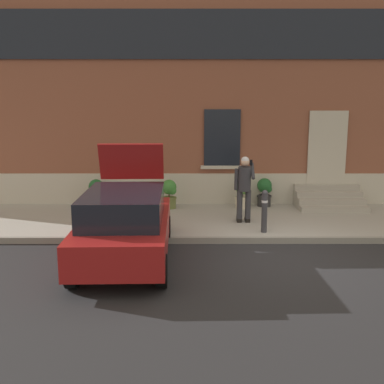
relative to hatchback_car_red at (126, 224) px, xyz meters
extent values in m
plane|color=#232326|center=(3.16, 0.30, -0.80)|extent=(80.00, 80.00, 0.00)
cube|color=#99968E|center=(3.16, 3.10, -0.72)|extent=(24.00, 3.60, 0.15)
cube|color=gray|center=(3.16, 1.24, -0.72)|extent=(24.00, 0.12, 0.15)
cube|color=brown|center=(3.16, 5.60, 2.95)|extent=(24.00, 1.40, 7.50)
cube|color=#BCB7A8|center=(3.16, 4.88, -0.25)|extent=(24.00, 0.08, 1.10)
cube|color=maroon|center=(5.49, 4.87, 1.04)|extent=(1.00, 0.08, 2.10)
cube|color=#BCB7A8|center=(5.49, 4.85, 1.09)|extent=(1.16, 0.06, 2.24)
cube|color=black|center=(2.29, 4.87, 1.40)|extent=(1.10, 0.06, 1.70)
cube|color=#BCB7A8|center=(2.29, 4.84, 0.50)|extent=(1.30, 0.12, 0.10)
cube|color=black|center=(3.16, 4.87, 4.40)|extent=(16.80, 0.06, 1.40)
cube|color=#9E998E|center=(5.49, 3.78, -0.57)|extent=(1.97, 0.32, 0.16)
cube|color=#9E998E|center=(5.49, 4.10, -0.49)|extent=(1.97, 0.32, 0.32)
cube|color=#9E998E|center=(5.49, 4.42, -0.41)|extent=(1.97, 0.32, 0.48)
cube|color=#9E998E|center=(5.49, 4.74, -0.33)|extent=(1.97, 0.32, 0.64)
cube|color=maroon|center=(0.00, 0.02, -0.18)|extent=(1.85, 4.04, 0.64)
cube|color=black|center=(0.00, -0.13, 0.42)|extent=(1.60, 2.44, 0.56)
cube|color=black|center=(-0.05, 2.03, -0.40)|extent=(1.66, 0.14, 0.20)
cube|color=yellow|center=(-0.05, 2.03, -0.22)|extent=(0.52, 0.03, 0.12)
cube|color=#B21414|center=(-0.81, 2.01, 0.04)|extent=(0.16, 0.04, 0.18)
cube|color=#B21414|center=(0.70, 2.05, 0.04)|extent=(0.16, 0.04, 0.18)
cube|color=maroon|center=(-0.03, 1.47, 1.10)|extent=(1.50, 0.40, 0.87)
cylinder|color=black|center=(-0.76, -1.40, -0.50)|extent=(0.22, 0.60, 0.60)
cylinder|color=black|center=(0.83, -1.36, -0.50)|extent=(0.22, 0.60, 0.60)
cylinder|color=black|center=(-0.83, 1.40, -0.50)|extent=(0.22, 0.60, 0.60)
cylinder|color=black|center=(0.76, 1.44, -0.50)|extent=(0.22, 0.60, 0.60)
cylinder|color=#333338|center=(3.12, 1.65, -0.17)|extent=(0.14, 0.14, 0.95)
sphere|color=#333338|center=(3.12, 1.65, 0.32)|extent=(0.15, 0.15, 0.15)
cylinder|color=silver|center=(3.12, 1.65, 0.12)|extent=(0.15, 0.15, 0.06)
cylinder|color=#2D2D33|center=(2.62, 2.62, -0.20)|extent=(0.15, 0.15, 0.82)
cube|color=black|center=(2.62, 2.68, -0.60)|extent=(0.12, 0.28, 0.10)
cylinder|color=#2D2D33|center=(2.84, 2.62, -0.20)|extent=(0.15, 0.15, 0.82)
cube|color=black|center=(2.84, 2.68, -0.60)|extent=(0.12, 0.28, 0.10)
cylinder|color=#2D2D33|center=(2.73, 2.59, 0.52)|extent=(0.34, 0.42, 0.66)
sphere|color=tan|center=(2.73, 2.53, 0.96)|extent=(0.22, 0.22, 0.22)
sphere|color=silver|center=(2.73, 2.53, 0.99)|extent=(0.21, 0.21, 0.21)
cylinder|color=#2D2D33|center=(2.51, 2.55, 0.51)|extent=(0.09, 0.16, 0.57)
cylinder|color=#2D2D33|center=(2.93, 2.55, 0.73)|extent=(0.09, 0.43, 0.40)
cube|color=black|center=(2.88, 2.51, 0.94)|extent=(0.07, 0.02, 0.15)
cylinder|color=#B25B38|center=(-1.48, 4.35, -0.48)|extent=(0.40, 0.40, 0.34)
cylinder|color=#B25B38|center=(-1.48, 4.35, -0.34)|extent=(0.44, 0.44, 0.05)
cylinder|color=#47331E|center=(-1.48, 4.35, -0.19)|extent=(0.04, 0.04, 0.24)
sphere|color=#1E5628|center=(-1.48, 4.35, -0.01)|extent=(0.44, 0.44, 0.44)
sphere|color=#1E5628|center=(-1.38, 4.30, -0.11)|extent=(0.24, 0.24, 0.24)
cylinder|color=#606B38|center=(0.69, 4.26, -0.48)|extent=(0.40, 0.40, 0.34)
cylinder|color=#606B38|center=(0.69, 4.26, -0.34)|extent=(0.44, 0.44, 0.05)
cylinder|color=#47331E|center=(0.69, 4.26, -0.19)|extent=(0.04, 0.04, 0.24)
sphere|color=#387F33|center=(0.69, 4.26, -0.01)|extent=(0.44, 0.44, 0.44)
sphere|color=#387F33|center=(0.79, 4.21, -0.11)|extent=(0.24, 0.24, 0.24)
cylinder|color=beige|center=(2.87, 4.29, -0.48)|extent=(0.40, 0.40, 0.34)
cylinder|color=beige|center=(2.87, 4.29, -0.34)|extent=(0.44, 0.44, 0.05)
cylinder|color=#47331E|center=(2.87, 4.29, -0.19)|extent=(0.04, 0.04, 0.24)
sphere|color=#4C843D|center=(2.87, 4.29, -0.01)|extent=(0.44, 0.44, 0.44)
sphere|color=#4C843D|center=(2.97, 4.24, -0.11)|extent=(0.24, 0.24, 0.24)
cylinder|color=#2D2D30|center=(3.57, 4.53, -0.48)|extent=(0.40, 0.40, 0.34)
cylinder|color=#2D2D30|center=(3.57, 4.53, -0.34)|extent=(0.44, 0.44, 0.05)
cylinder|color=#47331E|center=(3.57, 4.53, -0.19)|extent=(0.04, 0.04, 0.24)
sphere|color=#1E5628|center=(3.57, 4.53, -0.01)|extent=(0.44, 0.44, 0.44)
sphere|color=#1E5628|center=(3.67, 4.48, -0.11)|extent=(0.24, 0.24, 0.24)
camera|label=1|loc=(1.37, -9.21, 2.46)|focal=43.32mm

